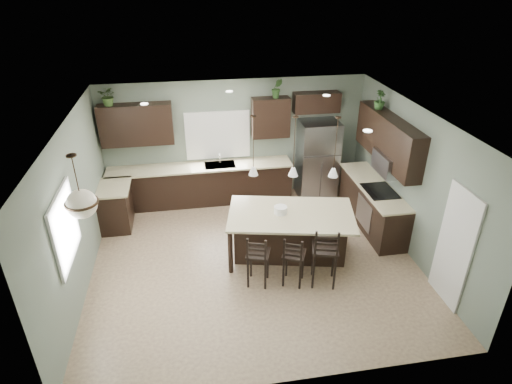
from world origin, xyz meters
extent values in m
plane|color=#9E8466|center=(0.00, 0.00, 0.00)|extent=(6.00, 6.00, 0.00)
cube|color=white|center=(2.98, -1.55, 1.02)|extent=(0.04, 0.82, 2.04)
cube|color=white|center=(-0.40, 2.73, 1.55)|extent=(1.35, 0.02, 1.00)
cube|color=white|center=(-2.98, -0.80, 1.55)|extent=(0.02, 1.10, 1.00)
cube|color=black|center=(-2.70, 1.70, 0.45)|extent=(0.60, 0.90, 0.90)
cube|color=beige|center=(-2.68, 1.70, 0.92)|extent=(0.66, 0.96, 0.04)
cube|color=black|center=(-0.85, 2.45, 0.45)|extent=(4.20, 0.60, 0.90)
cube|color=beige|center=(-0.85, 2.43, 0.92)|extent=(4.20, 0.66, 0.04)
cube|color=gray|center=(-0.40, 2.43, 0.94)|extent=(0.70, 0.45, 0.01)
cylinder|color=silver|center=(-0.40, 2.40, 1.08)|extent=(0.02, 0.02, 0.28)
cube|color=black|center=(-2.15, 2.58, 1.95)|extent=(1.55, 0.34, 0.90)
cube|color=black|center=(0.80, 2.58, 1.95)|extent=(0.85, 0.34, 0.90)
cube|color=black|center=(1.85, 2.58, 2.25)|extent=(1.05, 0.34, 0.45)
cube|color=black|center=(2.70, 0.87, 0.45)|extent=(0.60, 2.35, 0.90)
cube|color=beige|center=(2.68, 0.87, 0.92)|extent=(0.66, 2.35, 0.04)
cube|color=black|center=(2.68, 0.60, 0.94)|extent=(0.58, 0.75, 0.02)
cube|color=gray|center=(2.40, 0.60, 0.45)|extent=(0.01, 0.72, 0.60)
cube|color=black|center=(2.83, 0.87, 1.95)|extent=(0.34, 2.35, 0.90)
cube|color=gray|center=(2.78, 0.60, 1.55)|extent=(0.40, 0.75, 0.40)
cube|color=gray|center=(1.91, 2.41, 0.93)|extent=(0.90, 0.74, 1.85)
cube|color=black|center=(0.70, 0.06, 0.46)|extent=(2.54, 1.77, 0.92)
cylinder|color=white|center=(0.51, 0.10, 0.99)|extent=(0.24, 0.24, 0.14)
cube|color=black|center=(-0.04, -0.67, 0.52)|extent=(0.48, 0.48, 1.03)
cube|color=black|center=(0.57, -0.76, 0.50)|extent=(0.49, 0.49, 1.00)
cube|color=black|center=(1.09, -0.84, 0.59)|extent=(0.54, 0.54, 1.19)
imported|color=#365324|center=(-2.63, 2.55, 2.61)|extent=(0.45, 0.41, 0.41)
imported|color=#294B21|center=(0.93, 2.55, 2.62)|extent=(0.26, 0.22, 0.43)
imported|color=#2D5525|center=(2.80, 1.40, 2.59)|extent=(0.28, 0.28, 0.38)
plane|color=slate|center=(0.00, 2.75, 1.40)|extent=(6.00, 0.00, 6.00)
plane|color=slate|center=(0.00, -2.75, 1.40)|extent=(6.00, 0.00, 6.00)
plane|color=slate|center=(-3.00, 0.00, 1.40)|extent=(0.00, 5.50, 5.50)
plane|color=slate|center=(3.00, 0.00, 1.40)|extent=(0.00, 5.50, 5.50)
plane|color=white|center=(0.00, 0.00, 2.80)|extent=(6.00, 6.00, 0.00)
camera|label=1|loc=(-1.06, -6.53, 4.99)|focal=30.00mm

